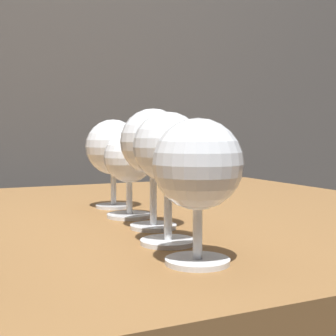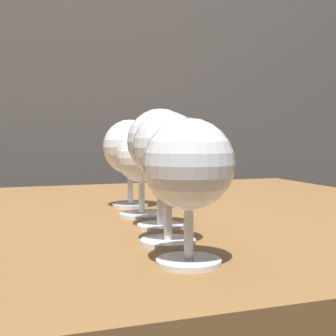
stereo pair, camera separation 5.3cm
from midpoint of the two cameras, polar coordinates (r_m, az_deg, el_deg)
name	(u,v)px [view 2 (the right image)]	position (r m, az deg, el deg)	size (l,w,h in m)	color
dining_table	(84,283)	(0.76, -7.71, -13.11)	(1.19, 0.86, 0.76)	brown
wine_glass_merlot	(189,168)	(0.45, 5.83, -0.02)	(0.08, 0.08, 0.14)	white
wine_glass_empty	(168,152)	(0.53, 2.87, 1.90)	(0.08, 0.08, 0.14)	white
wine_glass_rose	(160,145)	(0.62, 1.55, 2.71)	(0.08, 0.08, 0.15)	white
wine_glass_white	(141,159)	(0.71, -0.95, 0.99)	(0.07, 0.07, 0.12)	white
wine_glass_port	(130,149)	(0.80, -2.53, 2.23)	(0.09, 0.09, 0.14)	white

